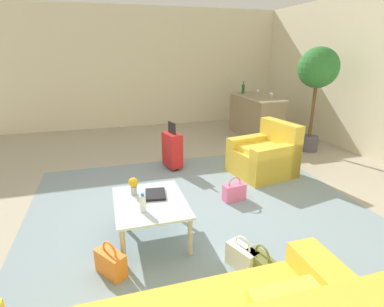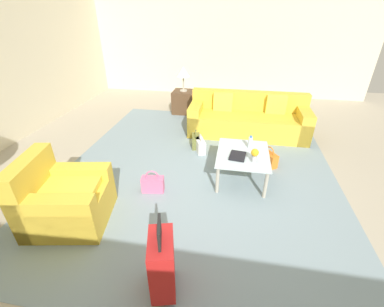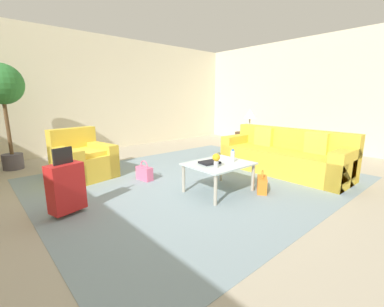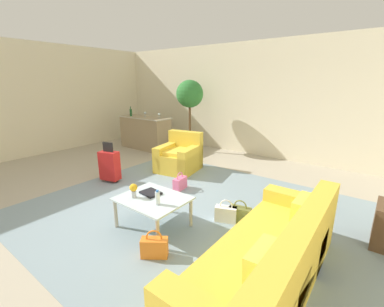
{
  "view_description": "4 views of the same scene",
  "coord_description": "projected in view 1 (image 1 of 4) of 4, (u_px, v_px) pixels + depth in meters",
  "views": [
    {
      "loc": [
        3.34,
        -0.88,
        2.03
      ],
      "look_at": [
        0.12,
        0.06,
        0.86
      ],
      "focal_mm": 28.0,
      "sensor_mm": 36.0,
      "label": 1
    },
    {
      "loc": [
        -3.05,
        -0.33,
        2.36
      ],
      "look_at": [
        -0.01,
        0.21,
        0.61
      ],
      "focal_mm": 24.0,
      "sensor_mm": 36.0,
      "label": 2
    },
    {
      "loc": [
        -2.42,
        -3.08,
        1.42
      ],
      "look_at": [
        -0.12,
        -0.47,
        0.68
      ],
      "focal_mm": 24.0,
      "sensor_mm": 36.0,
      "label": 3
    },
    {
      "loc": [
        2.86,
        -2.8,
        2.04
      ],
      "look_at": [
        0.69,
        0.03,
        1.04
      ],
      "focal_mm": 24.0,
      "sensor_mm": 36.0,
      "label": 4
    }
  ],
  "objects": [
    {
      "name": "ground_plane",
      "position": [
        185.0,
        213.0,
        3.92
      ],
      "size": [
        12.0,
        12.0,
        0.0
      ],
      "primitive_type": "plane",
      "color": "#A89E89"
    },
    {
      "name": "wine_glass_leftmost",
      "position": [
        245.0,
        89.0,
        7.58
      ],
      "size": [
        0.08,
        0.08,
        0.15
      ],
      "color": "silver",
      "rests_on": "bar_console"
    },
    {
      "name": "area_rug",
      "position": [
        215.0,
        236.0,
        3.43
      ],
      "size": [
        5.2,
        4.4,
        0.01
      ],
      "primitive_type": "cube",
      "color": "gray",
      "rests_on": "ground"
    },
    {
      "name": "handbag_pink",
      "position": [
        234.0,
        192.0,
        4.23
      ],
      "size": [
        0.18,
        0.34,
        0.36
      ],
      "color": "pink",
      "rests_on": "ground"
    },
    {
      "name": "potted_ficus",
      "position": [
        317.0,
        75.0,
        5.89
      ],
      "size": [
        0.79,
        0.79,
        2.1
      ],
      "color": "#514C56",
      "rests_on": "ground"
    },
    {
      "name": "wall_left",
      "position": [
        135.0,
        69.0,
        8.0
      ],
      "size": [
        0.12,
        8.0,
        3.1
      ],
      "primitive_type": "cube",
      "color": "beige",
      "rests_on": "ground"
    },
    {
      "name": "suitcase_red",
      "position": [
        172.0,
        149.0,
        5.31
      ],
      "size": [
        0.44,
        0.32,
        0.85
      ],
      "color": "red",
      "rests_on": "ground"
    },
    {
      "name": "wine_bottle_green",
      "position": [
        243.0,
        89.0,
        7.47
      ],
      "size": [
        0.07,
        0.07,
        0.3
      ],
      "color": "#194C23",
      "rests_on": "bar_console"
    },
    {
      "name": "flower_vase",
      "position": [
        133.0,
        184.0,
        3.4
      ],
      "size": [
        0.11,
        0.11,
        0.21
      ],
      "color": "#B2B7BC",
      "rests_on": "coffee_table"
    },
    {
      "name": "handbag_white",
      "position": [
        242.0,
        257.0,
        2.9
      ],
      "size": [
        0.35,
        0.25,
        0.36
      ],
      "color": "white",
      "rests_on": "ground"
    },
    {
      "name": "wine_glass_right_of_centre",
      "position": [
        271.0,
        95.0,
        6.55
      ],
      "size": [
        0.08,
        0.08,
        0.15
      ],
      "color": "silver",
      "rests_on": "bar_console"
    },
    {
      "name": "water_bottle",
      "position": [
        143.0,
        203.0,
        3.04
      ],
      "size": [
        0.06,
        0.06,
        0.2
      ],
      "color": "silver",
      "rests_on": "coffee_table"
    },
    {
      "name": "wine_glass_left_of_centre",
      "position": [
        258.0,
        91.0,
        7.07
      ],
      "size": [
        0.08,
        0.08,
        0.15
      ],
      "color": "silver",
      "rests_on": "bar_console"
    },
    {
      "name": "armchair",
      "position": [
        265.0,
        157.0,
        5.1
      ],
      "size": [
        1.01,
        1.06,
        0.89
      ],
      "color": "gold",
      "rests_on": "ground"
    },
    {
      "name": "coffee_table",
      "position": [
        150.0,
        206.0,
        3.3
      ],
      "size": [
        0.94,
        0.77,
        0.46
      ],
      "color": "silver",
      "rests_on": "ground"
    },
    {
      "name": "coffee_table_book",
      "position": [
        155.0,
        194.0,
        3.4
      ],
      "size": [
        0.31,
        0.26,
        0.03
      ],
      "primitive_type": "cube",
      "rotation": [
        0.0,
        0.0,
        -0.13
      ],
      "color": "black",
      "rests_on": "coffee_table"
    },
    {
      "name": "bar_console",
      "position": [
        255.0,
        116.0,
        7.26
      ],
      "size": [
        1.7,
        0.66,
        0.99
      ],
      "color": "#937F60",
      "rests_on": "ground"
    },
    {
      "name": "handbag_orange",
      "position": [
        111.0,
        263.0,
        2.82
      ],
      "size": [
        0.34,
        0.3,
        0.36
      ],
      "color": "orange",
      "rests_on": "ground"
    },
    {
      "name": "handbag_olive",
      "position": [
        261.0,
        267.0,
        2.77
      ],
      "size": [
        0.34,
        0.2,
        0.36
      ],
      "color": "olive",
      "rests_on": "ground"
    }
  ]
}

